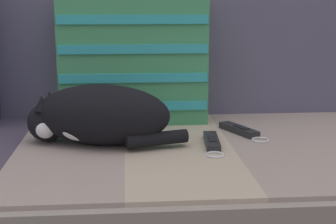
{
  "coord_description": "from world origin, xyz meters",
  "views": [
    {
      "loc": [
        0.01,
        -1.25,
        0.77
      ],
      "look_at": [
        0.11,
        0.02,
        0.48
      ],
      "focal_mm": 55.0,
      "sensor_mm": 36.0,
      "label": 1
    }
  ],
  "objects_px": {
    "game_remote_near": "(212,142)",
    "game_remote_far": "(240,130)",
    "couch": "(126,209)",
    "sleeping_cat": "(96,116)",
    "throw_pillow_striped": "(133,61)"
  },
  "relations": [
    {
      "from": "game_remote_near",
      "to": "game_remote_far",
      "type": "bearing_deg",
      "value": 48.21
    },
    {
      "from": "couch",
      "to": "game_remote_near",
      "type": "relative_size",
      "value": 9.01
    },
    {
      "from": "sleeping_cat",
      "to": "game_remote_near",
      "type": "bearing_deg",
      "value": -7.07
    },
    {
      "from": "game_remote_near",
      "to": "game_remote_far",
      "type": "relative_size",
      "value": 1.02
    },
    {
      "from": "game_remote_far",
      "to": "game_remote_near",
      "type": "bearing_deg",
      "value": -131.79
    },
    {
      "from": "throw_pillow_striped",
      "to": "sleeping_cat",
      "type": "distance_m",
      "value": 0.29
    },
    {
      "from": "game_remote_near",
      "to": "game_remote_far",
      "type": "distance_m",
      "value": 0.15
    },
    {
      "from": "sleeping_cat",
      "to": "game_remote_far",
      "type": "bearing_deg",
      "value": 10.63
    },
    {
      "from": "couch",
      "to": "game_remote_far",
      "type": "bearing_deg",
      "value": 11.35
    },
    {
      "from": "throw_pillow_striped",
      "to": "sleeping_cat",
      "type": "height_order",
      "value": "throw_pillow_striped"
    },
    {
      "from": "couch",
      "to": "game_remote_near",
      "type": "height_order",
      "value": "game_remote_near"
    },
    {
      "from": "couch",
      "to": "throw_pillow_striped",
      "type": "distance_m",
      "value": 0.46
    },
    {
      "from": "throw_pillow_striped",
      "to": "sleeping_cat",
      "type": "relative_size",
      "value": 1.05
    },
    {
      "from": "couch",
      "to": "throw_pillow_striped",
      "type": "height_order",
      "value": "throw_pillow_striped"
    },
    {
      "from": "game_remote_far",
      "to": "sleeping_cat",
      "type": "bearing_deg",
      "value": -169.37
    }
  ]
}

